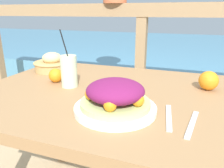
{
  "coord_description": "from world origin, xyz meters",
  "views": [
    {
      "loc": [
        0.33,
        -0.81,
        1.04
      ],
      "look_at": [
        0.07,
        -0.08,
        0.79
      ],
      "focal_mm": 35.0,
      "sensor_mm": 36.0,
      "label": 1
    }
  ],
  "objects": [
    {
      "name": "sea_backdrop",
      "position": [
        0.0,
        3.23,
        0.25
      ],
      "size": [
        12.0,
        4.0,
        0.5
      ],
      "color": "teal",
      "rests_on": "ground_plane"
    },
    {
      "name": "knife",
      "position": [
        0.36,
        -0.19,
        0.73
      ],
      "size": [
        0.04,
        0.18,
        0.0
      ],
      "color": "silver",
      "rests_on": "patio_table"
    },
    {
      "name": "orange_near_basket",
      "position": [
        -0.25,
        0.03,
        0.76
      ],
      "size": [
        0.07,
        0.07,
        0.07
      ],
      "color": "orange",
      "rests_on": "patio_table"
    },
    {
      "name": "fork",
      "position": [
        0.29,
        -0.17,
        0.73
      ],
      "size": [
        0.04,
        0.18,
        0.0
      ],
      "color": "silver",
      "rests_on": "patio_table"
    },
    {
      "name": "railing_fence",
      "position": [
        0.0,
        0.73,
        0.82
      ],
      "size": [
        2.8,
        0.08,
        1.1
      ],
      "color": "#937551",
      "rests_on": "ground_plane"
    },
    {
      "name": "bread_basket",
      "position": [
        -0.39,
        0.2,
        0.77
      ],
      "size": [
        0.2,
        0.2,
        0.1
      ],
      "color": "tan",
      "rests_on": "patio_table"
    },
    {
      "name": "drink_glass",
      "position": [
        -0.16,
        -0.01,
        0.8
      ],
      "size": [
        0.07,
        0.07,
        0.25
      ],
      "color": "beige",
      "rests_on": "patio_table"
    },
    {
      "name": "patio_table",
      "position": [
        0.0,
        0.0,
        0.63
      ],
      "size": [
        1.07,
        0.84,
        0.73
      ],
      "color": "#997047",
      "rests_on": "ground_plane"
    },
    {
      "name": "salad_plate",
      "position": [
        0.12,
        -0.18,
        0.77
      ],
      "size": [
        0.27,
        0.27,
        0.11
      ],
      "color": "white",
      "rests_on": "patio_table"
    },
    {
      "name": "orange_near_glass",
      "position": [
        0.42,
        0.16,
        0.77
      ],
      "size": [
        0.08,
        0.08,
        0.08
      ],
      "color": "orange",
      "rests_on": "patio_table"
    }
  ]
}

